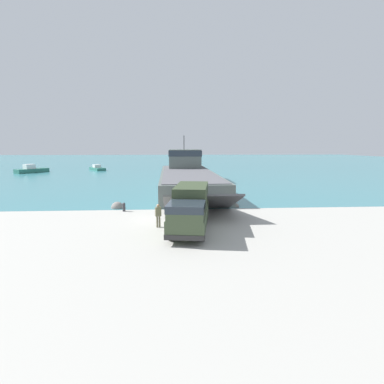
{
  "coord_description": "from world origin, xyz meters",
  "views": [
    {
      "loc": [
        0.63,
        -24.21,
        6.07
      ],
      "look_at": [
        2.27,
        1.81,
        2.04
      ],
      "focal_mm": 28.0,
      "sensor_mm": 36.0,
      "label": 1
    }
  ],
  "objects_px": {
    "soldier_on_ramp": "(158,214)",
    "moored_boat_b": "(97,168)",
    "landing_craft": "(187,173)",
    "military_truck": "(190,208)",
    "mooring_bollard": "(124,207)",
    "moored_boat_a": "(31,170)"
  },
  "relations": [
    {
      "from": "military_truck",
      "to": "moored_boat_b",
      "type": "xyz_separation_m",
      "value": [
        -20.32,
        55.49,
        -1.15
      ]
    },
    {
      "from": "moored_boat_b",
      "to": "landing_craft",
      "type": "bearing_deg",
      "value": 91.94
    },
    {
      "from": "moored_boat_b",
      "to": "mooring_bollard",
      "type": "bearing_deg",
      "value": 74.33
    },
    {
      "from": "soldier_on_ramp",
      "to": "moored_boat_b",
      "type": "relative_size",
      "value": 0.27
    },
    {
      "from": "landing_craft",
      "to": "military_truck",
      "type": "bearing_deg",
      "value": -92.93
    },
    {
      "from": "landing_craft",
      "to": "military_truck",
      "type": "xyz_separation_m",
      "value": [
        -0.84,
        -24.19,
        -0.31
      ]
    },
    {
      "from": "military_truck",
      "to": "moored_boat_b",
      "type": "relative_size",
      "value": 1.24
    },
    {
      "from": "landing_craft",
      "to": "military_truck",
      "type": "distance_m",
      "value": 24.21
    },
    {
      "from": "moored_boat_a",
      "to": "moored_boat_b",
      "type": "xyz_separation_m",
      "value": [
        13.21,
        6.37,
        -0.18
      ]
    },
    {
      "from": "mooring_bollard",
      "to": "military_truck",
      "type": "bearing_deg",
      "value": -48.02
    },
    {
      "from": "landing_craft",
      "to": "moored_boat_a",
      "type": "bearing_deg",
      "value": 143.12
    },
    {
      "from": "military_truck",
      "to": "mooring_bollard",
      "type": "relative_size",
      "value": 9.7
    },
    {
      "from": "soldier_on_ramp",
      "to": "mooring_bollard",
      "type": "xyz_separation_m",
      "value": [
        -3.49,
        5.77,
        -0.58
      ]
    },
    {
      "from": "moored_boat_b",
      "to": "mooring_bollard",
      "type": "height_order",
      "value": "moored_boat_b"
    },
    {
      "from": "soldier_on_ramp",
      "to": "mooring_bollard",
      "type": "relative_size",
      "value": 2.14
    },
    {
      "from": "moored_boat_a",
      "to": "moored_boat_b",
      "type": "distance_m",
      "value": 14.67
    },
    {
      "from": "landing_craft",
      "to": "moored_boat_b",
      "type": "bearing_deg",
      "value": 123.13
    },
    {
      "from": "mooring_bollard",
      "to": "moored_boat_b",
      "type": "bearing_deg",
      "value": 106.46
    },
    {
      "from": "moored_boat_a",
      "to": "moored_boat_b",
      "type": "bearing_deg",
      "value": 63.75
    },
    {
      "from": "military_truck",
      "to": "mooring_bollard",
      "type": "bearing_deg",
      "value": -129.42
    },
    {
      "from": "moored_boat_a",
      "to": "mooring_bollard",
      "type": "bearing_deg",
      "value": -18.99
    },
    {
      "from": "soldier_on_ramp",
      "to": "mooring_bollard",
      "type": "distance_m",
      "value": 6.77
    }
  ]
}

